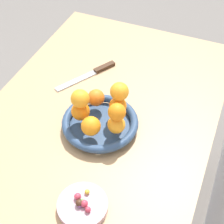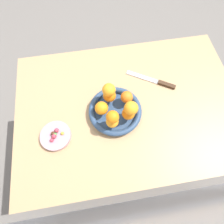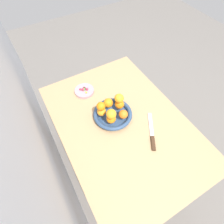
{
  "view_description": "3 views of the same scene",
  "coord_description": "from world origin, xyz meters",
  "px_view_note": "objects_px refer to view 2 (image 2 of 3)",
  "views": [
    {
      "loc": [
        0.74,
        0.34,
        1.58
      ],
      "look_at": [
        0.07,
        0.07,
        0.82
      ],
      "focal_mm": 55.0,
      "sensor_mm": 36.0,
      "label": 1
    },
    {
      "loc": [
        0.14,
        0.34,
        1.51
      ],
      "look_at": [
        0.09,
        0.05,
        0.8
      ],
      "focal_mm": 28.0,
      "sensor_mm": 36.0,
      "label": 2
    },
    {
      "loc": [
        -0.47,
        0.34,
        1.68
      ],
      "look_at": [
        0.04,
        0.05,
        0.85
      ],
      "focal_mm": 28.0,
      "sensor_mm": 36.0,
      "label": 3
    }
  ],
  "objects_px": {
    "candy_ball_6": "(52,140)",
    "fruit_bowl": "(115,111)",
    "candy_ball_1": "(54,136)",
    "orange_4": "(127,97)",
    "orange_6": "(131,108)",
    "orange_0": "(110,96)",
    "candy_ball_0": "(55,134)",
    "orange_2": "(112,121)",
    "dining_table": "(128,112)",
    "candy_ball_2": "(57,130)",
    "candy_dish": "(56,136)",
    "orange_5": "(109,90)",
    "orange_1": "(102,108)",
    "knife": "(155,81)",
    "candy_ball_3": "(53,134)",
    "orange_7": "(113,117)",
    "candy_ball_5": "(62,133)",
    "orange_3": "(128,113)",
    "candy_ball_4": "(53,134)"
  },
  "relations": [
    {
      "from": "dining_table",
      "to": "orange_6",
      "type": "bearing_deg",
      "value": 75.61
    },
    {
      "from": "candy_ball_0",
      "to": "orange_4",
      "type": "bearing_deg",
      "value": -161.94
    },
    {
      "from": "orange_2",
      "to": "candy_ball_5",
      "type": "relative_size",
      "value": 3.89
    },
    {
      "from": "candy_dish",
      "to": "candy_ball_5",
      "type": "height_order",
      "value": "candy_ball_5"
    },
    {
      "from": "orange_3",
      "to": "candy_ball_1",
      "type": "relative_size",
      "value": 2.84
    },
    {
      "from": "candy_ball_3",
      "to": "knife",
      "type": "relative_size",
      "value": 0.07
    },
    {
      "from": "candy_dish",
      "to": "orange_5",
      "type": "height_order",
      "value": "orange_5"
    },
    {
      "from": "candy_ball_4",
      "to": "candy_ball_6",
      "type": "relative_size",
      "value": 1.3
    },
    {
      "from": "candy_ball_3",
      "to": "orange_6",
      "type": "bearing_deg",
      "value": -175.69
    },
    {
      "from": "candy_ball_6",
      "to": "knife",
      "type": "bearing_deg",
      "value": -155.97
    },
    {
      "from": "candy_ball_3",
      "to": "candy_ball_6",
      "type": "relative_size",
      "value": 1.06
    },
    {
      "from": "candy_ball_3",
      "to": "orange_7",
      "type": "bearing_deg",
      "value": -179.54
    },
    {
      "from": "orange_0",
      "to": "candy_ball_3",
      "type": "distance_m",
      "value": 0.3
    },
    {
      "from": "orange_3",
      "to": "candy_ball_3",
      "type": "relative_size",
      "value": 3.46
    },
    {
      "from": "orange_0",
      "to": "candy_ball_1",
      "type": "relative_size",
      "value": 2.95
    },
    {
      "from": "fruit_bowl",
      "to": "candy_ball_5",
      "type": "height_order",
      "value": "fruit_bowl"
    },
    {
      "from": "candy_ball_6",
      "to": "orange_0",
      "type": "bearing_deg",
      "value": -150.98
    },
    {
      "from": "orange_7",
      "to": "candy_ball_1",
      "type": "distance_m",
      "value": 0.28
    },
    {
      "from": "candy_ball_1",
      "to": "fruit_bowl",
      "type": "bearing_deg",
      "value": -164.38
    },
    {
      "from": "knife",
      "to": "orange_3",
      "type": "bearing_deg",
      "value": 44.72
    },
    {
      "from": "candy_dish",
      "to": "orange_2",
      "type": "relative_size",
      "value": 2.47
    },
    {
      "from": "orange_1",
      "to": "orange_0",
      "type": "bearing_deg",
      "value": -128.31
    },
    {
      "from": "orange_6",
      "to": "candy_ball_2",
      "type": "xyz_separation_m",
      "value": [
        0.33,
        0.01,
        -0.1
      ]
    },
    {
      "from": "knife",
      "to": "candy_ball_0",
      "type": "bearing_deg",
      "value": 22.34
    },
    {
      "from": "candy_dish",
      "to": "orange_1",
      "type": "bearing_deg",
      "value": -161.29
    },
    {
      "from": "candy_ball_6",
      "to": "fruit_bowl",
      "type": "bearing_deg",
      "value": -162.08
    },
    {
      "from": "orange_1",
      "to": "candy_ball_0",
      "type": "distance_m",
      "value": 0.24
    },
    {
      "from": "candy_ball_5",
      "to": "orange_5",
      "type": "bearing_deg",
      "value": -151.21
    },
    {
      "from": "orange_2",
      "to": "orange_5",
      "type": "relative_size",
      "value": 0.96
    },
    {
      "from": "orange_2",
      "to": "candy_ball_1",
      "type": "relative_size",
      "value": 2.74
    },
    {
      "from": "candy_ball_0",
      "to": "candy_ball_1",
      "type": "xyz_separation_m",
      "value": [
        0.0,
        0.01,
        0.0
      ]
    },
    {
      "from": "orange_4",
      "to": "candy_ball_0",
      "type": "relative_size",
      "value": 3.27
    },
    {
      "from": "orange_4",
      "to": "orange_6",
      "type": "height_order",
      "value": "orange_6"
    },
    {
      "from": "dining_table",
      "to": "orange_7",
      "type": "xyz_separation_m",
      "value": [
        0.1,
        0.09,
        0.21
      ]
    },
    {
      "from": "orange_2",
      "to": "knife",
      "type": "height_order",
      "value": "orange_2"
    },
    {
      "from": "orange_4",
      "to": "candy_ball_1",
      "type": "height_order",
      "value": "orange_4"
    },
    {
      "from": "candy_ball_3",
      "to": "candy_ball_4",
      "type": "height_order",
      "value": "candy_ball_4"
    },
    {
      "from": "orange_5",
      "to": "orange_6",
      "type": "xyz_separation_m",
      "value": [
        -0.08,
        0.1,
        -0.0
      ]
    },
    {
      "from": "orange_2",
      "to": "orange_4",
      "type": "xyz_separation_m",
      "value": [
        -0.08,
        -0.11,
        0.0
      ]
    },
    {
      "from": "orange_2",
      "to": "orange_1",
      "type": "bearing_deg",
      "value": -61.46
    },
    {
      "from": "orange_2",
      "to": "orange_3",
      "type": "relative_size",
      "value": 0.96
    },
    {
      "from": "orange_3",
      "to": "candy_ball_3",
      "type": "xyz_separation_m",
      "value": [
        0.34,
        0.03,
        -0.04
      ]
    },
    {
      "from": "knife",
      "to": "fruit_bowl",
      "type": "bearing_deg",
      "value": 30.98
    },
    {
      "from": "candy_ball_1",
      "to": "orange_4",
      "type": "bearing_deg",
      "value": -160.87
    },
    {
      "from": "candy_dish",
      "to": "orange_7",
      "type": "relative_size",
      "value": 2.53
    },
    {
      "from": "orange_7",
      "to": "candy_ball_4",
      "type": "height_order",
      "value": "orange_7"
    },
    {
      "from": "candy_ball_0",
      "to": "candy_ball_3",
      "type": "height_order",
      "value": "same"
    },
    {
      "from": "orange_6",
      "to": "knife",
      "type": "height_order",
      "value": "orange_6"
    },
    {
      "from": "dining_table",
      "to": "candy_ball_2",
      "type": "xyz_separation_m",
      "value": [
        0.35,
        0.08,
        0.12
      ]
    },
    {
      "from": "orange_7",
      "to": "candy_ball_5",
      "type": "relative_size",
      "value": 3.8
    }
  ]
}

